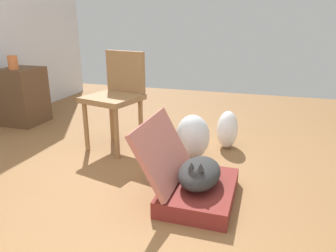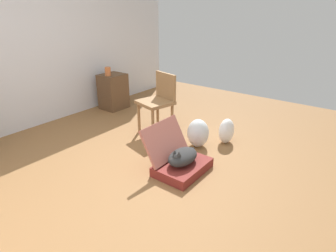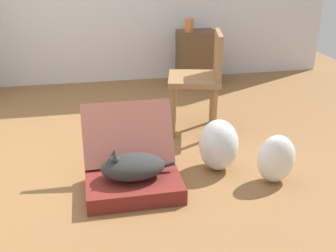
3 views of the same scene
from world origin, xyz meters
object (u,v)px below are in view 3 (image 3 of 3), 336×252
suitcase_base (134,185)px  side_table (197,58)px  plastic_bag_clear (276,159)px  vase_tall (189,25)px  cat (132,166)px  plastic_bag_white (219,145)px  chair (202,76)px

suitcase_base → side_table: size_ratio=0.99×
plastic_bag_clear → vase_tall: vase_tall is taller
cat → plastic_bag_clear: (1.03, -0.06, -0.02)m
plastic_bag_clear → vase_tall: 2.47m
cat → plastic_bag_white: 0.71m
suitcase_base → vase_tall: size_ratio=4.20×
plastic_bag_white → vase_tall: 2.23m
vase_tall → side_table: bearing=12.9°
suitcase_base → vase_tall: bearing=67.4°
side_table → chair: size_ratio=0.73×
suitcase_base → cat: bearing=176.5°
vase_tall → plastic_bag_white: bearing=-97.9°
suitcase_base → chair: size_ratio=0.72×
suitcase_base → chair: (0.75, 0.97, 0.47)m
cat → vase_tall: bearing=67.3°
suitcase_base → cat: cat is taller
cat → side_table: size_ratio=0.78×
plastic_bag_white → vase_tall: (0.30, 2.14, 0.54)m
suitcase_base → side_table: 2.63m
suitcase_base → plastic_bag_white: plastic_bag_white is taller
suitcase_base → vase_tall: 2.63m
side_table → vase_tall: 0.43m
side_table → chair: chair is taller
plastic_bag_clear → vase_tall: bearing=91.1°
cat → vase_tall: (0.98, 2.35, 0.54)m
vase_tall → chair: (-0.23, -1.38, -0.22)m
plastic_bag_white → side_table: (0.41, 2.17, 0.13)m
cat → side_table: side_table is taller
cat → plastic_bag_white: plastic_bag_white is taller
plastic_bag_clear → plastic_bag_white: bearing=142.6°
cat → suitcase_base: bearing=-3.5°
suitcase_base → plastic_bag_clear: (1.02, -0.06, 0.12)m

